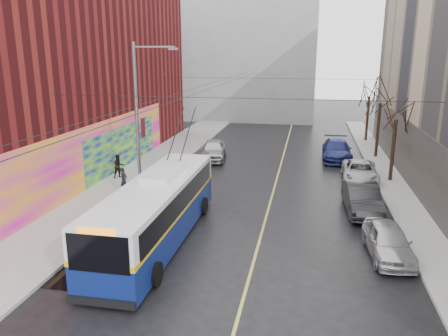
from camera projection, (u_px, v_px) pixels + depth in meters
The scene contains 21 objects.
ground at pixel (203, 293), 15.75m from camera, with size 140.00×140.00×0.00m, color black.
sidewalk_left at pixel (128, 184), 28.59m from camera, with size 4.00×60.00×0.15m, color gray.
sidewalk_right at pixel (401, 200), 25.44m from camera, with size 2.00×60.00×0.15m, color gray.
lane_line at pixel (275, 184), 28.75m from camera, with size 0.12×50.00×0.01m, color #BFB74C.
building_left at pixel (25, 74), 30.20m from camera, with size 12.11×36.00×14.00m.
building_far at pixel (239, 48), 57.23m from camera, with size 20.50×12.10×18.00m.
streetlight_pole at pixel (139, 116), 25.13m from camera, with size 2.65×0.60×9.00m.
catenary_wires at pixel (217, 87), 28.63m from camera, with size 18.00×60.00×0.22m.
tree_near at pixel (397, 108), 27.98m from camera, with size 3.20×3.20×6.40m.
tree_mid at pixel (381, 94), 34.55m from camera, with size 3.20×3.20×6.68m.
tree_far at pixel (370, 88), 41.22m from camera, with size 3.20×3.20×6.57m.
puddle at pixel (73, 270), 17.40m from camera, with size 2.20×3.01×0.01m, color black.
pigeons_flying at pixel (182, 66), 24.47m from camera, with size 2.93×1.53×1.76m.
trolleybus at pixel (157, 210), 19.67m from camera, with size 2.75×11.66×5.50m.
parked_car_a at pixel (388, 241), 18.41m from camera, with size 1.65×4.11×1.40m, color silver.
parked_car_b at pixel (362, 198), 23.55m from camera, with size 1.66×4.75×1.57m, color #262628.
parked_car_c at pixel (360, 172), 29.26m from camera, with size 2.24×4.85×1.35m, color silver.
parked_car_d at pixel (337, 150), 35.20m from camera, with size 2.24×5.51×1.60m, color navy.
following_car at pixel (213, 150), 35.24m from camera, with size 1.88×4.67×1.59m, color silver.
pedestrian_a at pixel (124, 180), 26.49m from camera, with size 0.56×0.37×1.53m, color black.
pedestrian_b at pixel (119, 166), 29.50m from camera, with size 0.79×0.61×1.62m, color black.
Camera 1 is at (3.45, -13.66, 8.40)m, focal length 35.00 mm.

